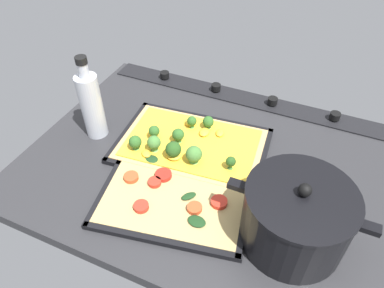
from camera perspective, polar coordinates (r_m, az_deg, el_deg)
name	(u,v)px	position (r cm, az deg, el deg)	size (l,w,h in cm)	color
ground_plane	(207,166)	(86.97, 2.36, -3.57)	(86.11, 64.12, 3.00)	#28282B
stove_control_panel	(243,97)	(106.55, 8.20, 7.45)	(82.66, 7.00, 2.60)	black
baking_tray_front	(192,147)	(89.15, -0.07, -0.41)	(38.92, 27.60, 1.30)	black
broccoli_pizza	(188,144)	(87.75, -0.64, 0.07)	(36.32, 24.99, 5.85)	tan
baking_tray_back	(175,195)	(78.56, -2.71, -8.21)	(35.98, 30.25, 1.30)	black
veggie_pizza_back	(174,193)	(78.05, -2.84, -7.87)	(33.18, 27.46, 1.90)	tan
cooking_pot	(296,217)	(69.99, 16.32, -11.17)	(27.09, 20.29, 15.57)	black
oil_bottle	(91,104)	(91.32, -15.81, 6.13)	(5.43, 5.43, 22.17)	#B7BCC6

